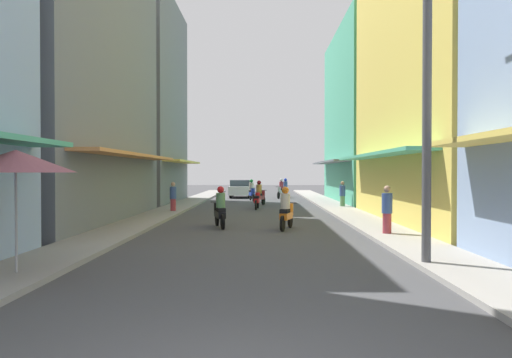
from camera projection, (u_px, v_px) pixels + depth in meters
name	position (u px, v px, depth m)	size (l,w,h in m)	color
ground_plane	(256.00, 213.00, 24.72)	(106.63, 106.63, 0.00)	#424244
sidewalk_left	(166.00, 212.00, 24.78)	(1.79, 56.47, 0.12)	gray
sidewalk_right	(346.00, 212.00, 24.66)	(1.79, 56.47, 0.12)	#9E9991
building_left_mid	(51.00, 58.00, 20.16)	(7.05, 13.09, 13.79)	slate
building_left_far	(132.00, 103.00, 32.63)	(7.05, 9.99, 13.60)	slate
building_right_mid	(462.00, 44.00, 19.77)	(7.05, 13.42, 14.72)	#EFD159
building_right_far	(379.00, 117.00, 33.73)	(7.05, 12.95, 11.98)	#4CB28C
motorbike_green	(285.00, 189.00, 40.74)	(0.55, 1.80, 1.58)	black
motorbike_black	(220.00, 209.00, 18.21)	(0.68, 1.77, 1.58)	black
motorbike_orange	(286.00, 210.00, 17.66)	(0.69, 1.76, 1.58)	black
motorbike_blue	(252.00, 191.00, 35.20)	(0.61, 1.79, 1.58)	black
motorbike_red	(257.00, 200.00, 27.36)	(0.55, 1.81, 0.96)	black
motorbike_maroon	(260.00, 194.00, 30.23)	(0.77, 1.73, 1.58)	black
motorbike_silver	(281.00, 190.00, 38.54)	(0.73, 1.75, 1.58)	black
parked_car	(240.00, 189.00, 39.84)	(1.78, 4.11, 1.45)	silver
pedestrian_midway	(387.00, 211.00, 15.64)	(0.34, 0.34, 1.67)	#99333F
pedestrian_foreground	(342.00, 195.00, 28.02)	(0.34, 0.34, 1.58)	#598C59
pedestrian_far	(173.00, 198.00, 24.71)	(0.34, 0.34, 1.60)	#99333F
vendor_umbrella	(16.00, 161.00, 9.50)	(2.30, 2.30, 2.55)	#99999E
utility_pole	(427.00, 92.00, 10.62)	(0.20, 1.20, 7.61)	#4C4C4F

